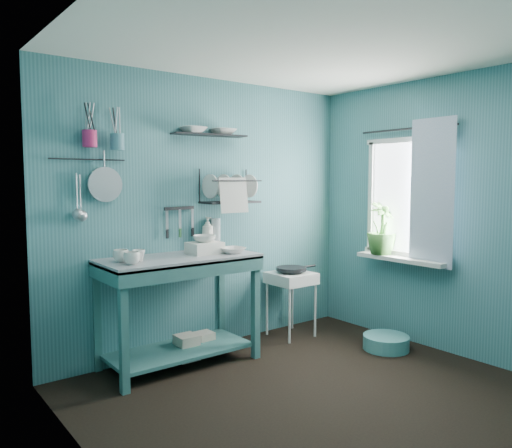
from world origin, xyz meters
TOP-DOWN VIEW (x-y plane):
  - floor at (0.00, 0.00)m, footprint 3.20×3.20m
  - ceiling at (0.00, 0.00)m, footprint 3.20×3.20m
  - wall_back at (0.00, 1.50)m, footprint 3.20×0.00m
  - wall_left at (-1.60, 0.00)m, footprint 0.00×3.00m
  - wall_right at (1.60, 0.00)m, footprint 0.00×3.00m
  - work_counter at (-0.49, 1.23)m, footprint 1.38×0.79m
  - mug_left at (-0.97, 1.07)m, footprint 0.12×0.12m
  - mug_mid at (-0.87, 1.17)m, footprint 0.14×0.14m
  - mug_right at (-0.99, 1.23)m, footprint 0.17×0.17m
  - wash_tub at (-0.24, 1.21)m, footprint 0.28×0.22m
  - tub_bowl at (-0.24, 1.21)m, footprint 0.19×0.19m
  - soap_bottle at (-0.07, 1.43)m, footprint 0.11×0.12m
  - water_bottle at (0.03, 1.45)m, footprint 0.09×0.09m
  - counter_bowl at (-0.04, 1.08)m, footprint 0.22×0.22m
  - hotplate_stand at (0.79, 1.23)m, footprint 0.46×0.46m
  - frying_pan at (0.79, 1.23)m, footprint 0.30×0.30m
  - knife_strip at (-0.33, 1.47)m, footprint 0.32×0.07m
  - dish_rack at (0.15, 1.37)m, footprint 0.57×0.28m
  - upper_shelf at (-0.06, 1.40)m, footprint 0.72×0.27m
  - shelf_bowl_left at (-0.22, 1.40)m, footprint 0.24×0.24m
  - shelf_bowl_right at (0.09, 1.40)m, footprint 0.24×0.24m
  - utensil_cup_magenta at (-1.14, 1.42)m, footprint 0.11×0.11m
  - utensil_cup_teal at (-0.91, 1.42)m, footprint 0.11×0.11m
  - colander at (-1.01, 1.45)m, footprint 0.28×0.03m
  - ladle_outer at (-1.24, 1.46)m, footprint 0.01×0.01m
  - ladle_inner at (-1.21, 1.46)m, footprint 0.01×0.01m
  - hook_rail at (-1.14, 1.47)m, footprint 0.60×0.01m
  - window_glass at (1.59, 0.45)m, footprint 0.00×1.10m
  - windowsill at (1.50, 0.45)m, footprint 0.16×0.95m
  - curtain at (1.52, 0.15)m, footprint 0.00×1.35m
  - curtain_rod at (1.54, 0.45)m, footprint 0.02×1.05m
  - potted_plant at (1.51, 0.68)m, footprint 0.30×0.30m
  - storage_tin_large at (-0.39, 1.28)m, footprint 0.18×0.18m
  - storage_tin_small at (-0.19, 1.31)m, footprint 0.15×0.15m
  - floor_basin at (1.22, 0.38)m, footprint 0.42×0.42m

SIDE VIEW (x-z plane):
  - floor at x=0.00m, z-range 0.00..0.00m
  - floor_basin at x=1.22m, z-range 0.00..0.13m
  - storage_tin_small at x=-0.19m, z-range 0.00..0.20m
  - storage_tin_large at x=-0.39m, z-range 0.00..0.22m
  - hotplate_stand at x=0.79m, z-range 0.00..0.64m
  - work_counter at x=-0.49m, z-range 0.00..0.93m
  - frying_pan at x=0.79m, z-range 0.66..0.70m
  - windowsill at x=1.50m, z-range 0.79..0.83m
  - counter_bowl at x=-0.04m, z-range 0.93..0.99m
  - mug_mid at x=-0.87m, z-range 0.93..1.03m
  - mug_left at x=-0.97m, z-range 0.93..1.03m
  - mug_right at x=-0.99m, z-range 0.93..1.03m
  - wash_tub at x=-0.24m, z-range 0.93..1.03m
  - tub_bowl at x=-0.24m, z-range 1.03..1.09m
  - water_bottle at x=0.03m, z-range 0.93..1.21m
  - soap_bottle at x=-0.07m, z-range 0.93..1.23m
  - potted_plant at x=1.51m, z-range 0.83..1.35m
  - wall_back at x=0.00m, z-range -0.35..2.85m
  - wall_left at x=-1.60m, z-range -0.25..2.75m
  - wall_right at x=1.60m, z-range -0.25..2.75m
  - knife_strip at x=-0.33m, z-range 1.30..1.33m
  - window_glass at x=1.59m, z-range 0.85..1.95m
  - curtain at x=1.52m, z-range 0.77..2.12m
  - ladle_inner at x=-1.21m, z-range 1.31..1.61m
  - ladle_outer at x=-1.24m, z-range 1.32..1.62m
  - dish_rack at x=0.15m, z-range 1.35..1.67m
  - colander at x=-1.01m, z-range 1.39..1.67m
  - hook_rail at x=-1.14m, z-range 1.72..1.74m
  - utensil_cup_teal at x=-0.91m, z-range 1.81..1.94m
  - utensil_cup_magenta at x=-1.14m, z-range 1.82..1.95m
  - upper_shelf at x=-0.06m, z-range 1.97..1.98m
  - shelf_bowl_left at x=-0.22m, z-range 2.02..2.07m
  - curtain_rod at x=1.54m, z-range 2.04..2.06m
  - shelf_bowl_right at x=0.09m, z-range 2.05..2.11m
  - ceiling at x=0.00m, z-range 2.50..2.50m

